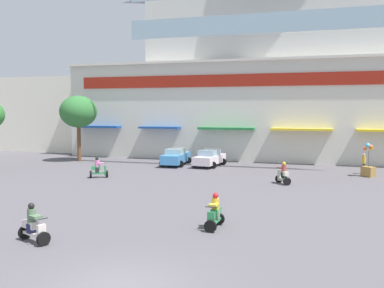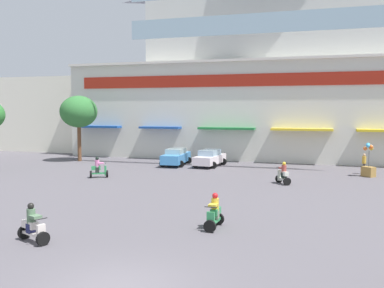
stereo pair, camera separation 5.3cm
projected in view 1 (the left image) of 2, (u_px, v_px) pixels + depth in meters
ground_plane at (222, 198)px, 24.65m from camera, size 128.00×128.00×0.00m
colonial_building at (273, 74)px, 46.55m from camera, size 40.93×18.39×20.44m
flank_building_left at (58, 114)px, 55.36m from camera, size 13.89×10.75×8.70m
plaza_tree_0 at (78, 112)px, 41.57m from camera, size 3.44×3.78×6.29m
parked_car_0 at (176, 157)px, 38.83m from camera, size 2.39×4.56×1.51m
parked_car_1 at (209, 158)px, 38.09m from camera, size 2.49×4.40×1.46m
scooter_rider_0 at (33, 226)px, 16.48m from camera, size 1.55×1.05×1.50m
scooter_rider_2 at (283, 175)px, 29.22m from camera, size 1.14×1.40×1.51m
scooter_rider_3 at (98, 169)px, 31.87m from camera, size 1.39×1.12×1.54m
scooter_rider_5 at (215, 214)px, 18.36m from camera, size 0.57×1.43×1.51m
pedestrian_0 at (364, 162)px, 33.62m from camera, size 0.32×0.32×1.59m
balloon_vendor_cart at (368, 164)px, 32.31m from camera, size 1.07×1.05×2.52m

